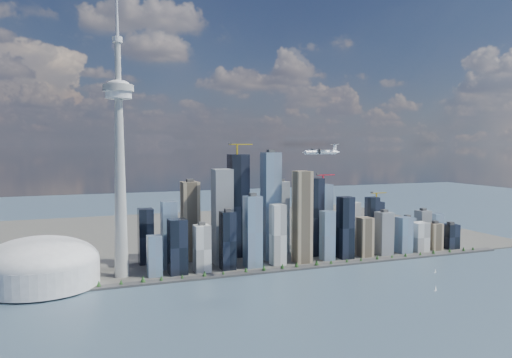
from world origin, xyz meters
name	(u,v)px	position (x,y,z in m)	size (l,w,h in m)	color
ground	(346,310)	(0.00, 0.00, 0.00)	(4000.00, 4000.00, 0.00)	#34495B
seawall	(280,270)	(0.00, 250.00, 2.00)	(1100.00, 22.00, 4.00)	#383838
land	(216,233)	(0.00, 700.00, 1.50)	(1400.00, 900.00, 3.00)	#4C4C47
shoreline_trees	(280,267)	(0.00, 250.00, 8.78)	(960.53, 7.20, 8.80)	#3F2D1E
skyscraper_cluster	(289,224)	(59.62, 336.82, 78.37)	(736.00, 142.00, 252.92)	black
needle_tower	(120,153)	(-300.00, 310.00, 235.84)	(56.00, 56.00, 550.50)	#AFAFAA
dome_stadium	(40,265)	(-440.00, 300.00, 39.44)	(200.00, 200.00, 86.00)	silver
airplane	(321,152)	(41.04, 159.88, 238.47)	(77.36, 68.29, 18.90)	white
sailboat_west	(435,289)	(194.69, 29.04, 3.45)	(7.66, 4.17, 10.75)	white
sailboat_east	(435,271)	(278.79, 126.95, 2.77)	(6.25, 2.57, 8.63)	white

